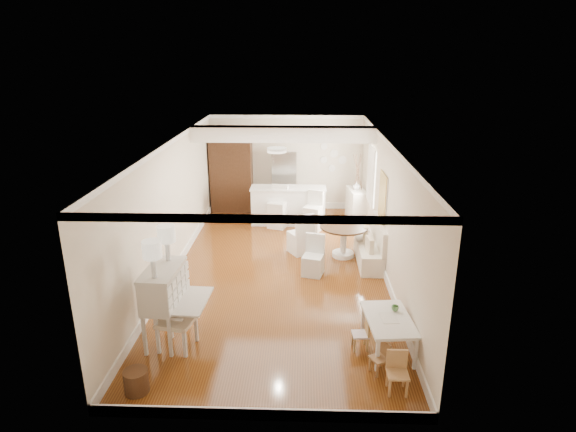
# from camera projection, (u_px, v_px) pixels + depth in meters

# --- Properties ---
(room) EXTENTS (9.00, 9.04, 2.82)m
(room) POSITION_uv_depth(u_px,v_px,m) (281.00, 179.00, 10.12)
(room) COLOR brown
(room) RESTS_ON ground
(secretary_bureau) EXTENTS (1.06, 1.08, 1.29)m
(secretary_bureau) POSITION_uv_depth(u_px,v_px,m) (165.00, 305.00, 7.75)
(secretary_bureau) COLOR beige
(secretary_bureau) RESTS_ON ground
(gustavian_armchair) EXTENTS (0.67, 0.67, 1.00)m
(gustavian_armchair) POSITION_uv_depth(u_px,v_px,m) (176.00, 320.00, 7.59)
(gustavian_armchair) COLOR beige
(gustavian_armchair) RESTS_ON ground
(wicker_basket) EXTENTS (0.41, 0.41, 0.34)m
(wicker_basket) POSITION_uv_depth(u_px,v_px,m) (136.00, 381.00, 6.67)
(wicker_basket) COLOR #4A2B17
(wicker_basket) RESTS_ON ground
(kids_table) EXTENTS (0.79, 1.20, 0.57)m
(kids_table) POSITION_uv_depth(u_px,v_px,m) (388.00, 334.00, 7.59)
(kids_table) COLOR white
(kids_table) RESTS_ON ground
(kids_chair_a) EXTENTS (0.32, 0.32, 0.50)m
(kids_chair_a) POSITION_uv_depth(u_px,v_px,m) (379.00, 358.00, 7.06)
(kids_chair_a) COLOR #996D45
(kids_chair_a) RESTS_ON ground
(kids_chair_b) EXTENTS (0.27, 0.27, 0.53)m
(kids_chair_b) POSITION_uv_depth(u_px,v_px,m) (360.00, 334.00, 7.63)
(kids_chair_b) COLOR #A7834B
(kids_chair_b) RESTS_ON ground
(kids_chair_c) EXTENTS (0.30, 0.30, 0.61)m
(kids_chair_c) POSITION_uv_depth(u_px,v_px,m) (398.00, 373.00, 6.63)
(kids_chair_c) COLOR tan
(kids_chair_c) RESTS_ON ground
(banquette) EXTENTS (0.52, 1.60, 0.98)m
(banquette) POSITION_uv_depth(u_px,v_px,m) (369.00, 242.00, 10.70)
(banquette) COLOR silver
(banquette) RESTS_ON ground
(dining_table) EXTENTS (1.40, 1.40, 0.75)m
(dining_table) POSITION_uv_depth(u_px,v_px,m) (343.00, 241.00, 11.09)
(dining_table) COLOR #422815
(dining_table) RESTS_ON ground
(slip_chair_near) EXTENTS (0.51, 0.52, 0.87)m
(slip_chair_near) POSITION_uv_depth(u_px,v_px,m) (313.00, 256.00, 10.15)
(slip_chair_near) COLOR silver
(slip_chair_near) RESTS_ON ground
(slip_chair_far) EXTENTS (0.66, 0.67, 1.00)m
(slip_chair_far) POSITION_uv_depth(u_px,v_px,m) (301.00, 233.00, 11.26)
(slip_chair_far) COLOR white
(slip_chair_far) RESTS_ON ground
(breakfast_counter) EXTENTS (2.05, 0.65, 1.03)m
(breakfast_counter) POSITION_uv_depth(u_px,v_px,m) (288.00, 205.00, 13.22)
(breakfast_counter) COLOR white
(breakfast_counter) RESTS_ON ground
(bar_stool_left) EXTENTS (0.57, 0.57, 1.14)m
(bar_stool_left) POSITION_uv_depth(u_px,v_px,m) (278.00, 207.00, 12.91)
(bar_stool_left) COLOR white
(bar_stool_left) RESTS_ON ground
(bar_stool_right) EXTENTS (0.55, 0.55, 1.06)m
(bar_stool_right) POSITION_uv_depth(u_px,v_px,m) (313.00, 211.00, 12.66)
(bar_stool_right) COLOR white
(bar_stool_right) RESTS_ON ground
(pantry_cabinet) EXTENTS (1.20, 0.60, 2.30)m
(pantry_cabinet) POSITION_uv_depth(u_px,v_px,m) (232.00, 173.00, 14.09)
(pantry_cabinet) COLOR #381E11
(pantry_cabinet) RESTS_ON ground
(fridge) EXTENTS (0.75, 0.65, 1.80)m
(fridge) POSITION_uv_depth(u_px,v_px,m) (296.00, 182.00, 14.08)
(fridge) COLOR silver
(fridge) RESTS_ON ground
(sideboard) EXTENTS (0.53, 0.98, 0.89)m
(sideboard) POSITION_uv_depth(u_px,v_px,m) (356.00, 205.00, 13.49)
(sideboard) COLOR silver
(sideboard) RESTS_ON ground
(pencil_cup) EXTENTS (0.12, 0.12, 0.09)m
(pencil_cup) POSITION_uv_depth(u_px,v_px,m) (395.00, 308.00, 7.70)
(pencil_cup) COLOR #589054
(pencil_cup) RESTS_ON kids_table
(branch_vase) EXTENTS (0.23, 0.23, 0.21)m
(branch_vase) POSITION_uv_depth(u_px,v_px,m) (356.00, 186.00, 13.35)
(branch_vase) COLOR white
(branch_vase) RESTS_ON sideboard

